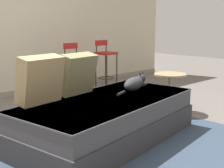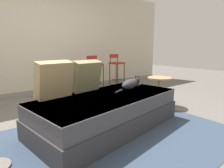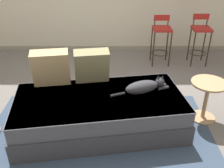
% 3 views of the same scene
% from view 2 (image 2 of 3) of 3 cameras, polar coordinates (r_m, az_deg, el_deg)
% --- Properties ---
extents(ground_plane, '(16.00, 16.00, 0.00)m').
position_cam_2_polar(ground_plane, '(2.95, -5.98, -10.34)').
color(ground_plane, '#66605B').
rests_on(ground_plane, ground).
extents(wall_back_panel, '(8.00, 0.10, 2.60)m').
position_cam_2_polar(wall_back_panel, '(4.82, -21.02, 13.01)').
color(wall_back_panel, beige).
rests_on(wall_back_panel, ground).
extents(wall_baseboard_trim, '(8.00, 0.02, 0.09)m').
position_cam_2_polar(wall_baseboard_trim, '(4.87, -19.81, -1.82)').
color(wall_baseboard_trim, gray).
rests_on(wall_baseboard_trim, ground).
extents(area_rug, '(2.71, 2.07, 0.01)m').
position_cam_2_polar(area_rug, '(2.43, 3.10, -15.04)').
color(area_rug, '#334256').
rests_on(area_rug, ground).
extents(couch, '(2.13, 1.26, 0.45)m').
position_cam_2_polar(couch, '(2.56, -1.29, -8.22)').
color(couch, '#353539').
rests_on(couch, ground).
extents(throw_pillow_corner, '(0.48, 0.30, 0.47)m').
position_cam_2_polar(throw_pillow_corner, '(2.43, -17.22, 1.32)').
color(throw_pillow_corner, tan).
rests_on(throw_pillow_corner, couch).
extents(throw_pillow_middle, '(0.46, 0.31, 0.45)m').
position_cam_2_polar(throw_pillow_middle, '(2.71, -7.91, 2.47)').
color(throw_pillow_middle, '#847F56').
rests_on(throw_pillow_middle, couch).
extents(cat, '(0.72, 0.32, 0.19)m').
position_cam_2_polar(cat, '(2.91, 5.79, 0.08)').
color(cat, '#333338').
rests_on(cat, couch).
extents(bar_stool_near_window, '(0.32, 0.32, 0.88)m').
position_cam_2_polar(bar_stool_near_window, '(4.64, -5.33, 4.21)').
color(bar_stool_near_window, '#2D2319').
rests_on(bar_stool_near_window, ground).
extents(bar_stool_by_doorway, '(0.32, 0.32, 0.90)m').
position_cam_2_polar(bar_stool_by_doorway, '(5.05, 1.40, 4.93)').
color(bar_stool_by_doorway, '#2D2319').
rests_on(bar_stool_by_doorway, ground).
extents(side_table, '(0.44, 0.44, 0.54)m').
position_cam_2_polar(side_table, '(3.58, 14.18, -0.96)').
color(side_table, tan).
rests_on(side_table, ground).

